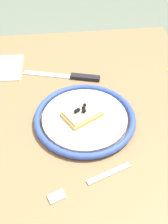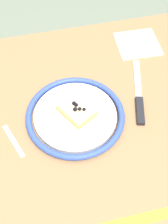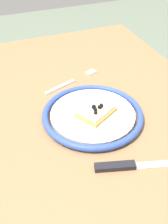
% 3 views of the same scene
% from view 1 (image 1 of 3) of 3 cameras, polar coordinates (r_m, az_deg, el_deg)
% --- Properties ---
extents(dining_table, '(1.01, 0.72, 0.77)m').
position_cam_1_polar(dining_table, '(0.83, -0.03, -8.63)').
color(dining_table, '#936D47').
rests_on(dining_table, ground_plane).
extents(plate, '(0.27, 0.27, 0.02)m').
position_cam_1_polar(plate, '(0.78, 0.15, -1.21)').
color(plate, white).
rests_on(plate, dining_table).
extents(pizza_slice_near, '(0.11, 0.12, 0.03)m').
position_cam_1_polar(pizza_slice_near, '(0.77, -0.70, -0.29)').
color(pizza_slice_near, tan).
rests_on(pizza_slice_near, plate).
extents(knife, '(0.08, 0.24, 0.01)m').
position_cam_1_polar(knife, '(0.92, -1.79, 6.81)').
color(knife, silver).
rests_on(knife, dining_table).
extents(fork, '(0.09, 0.19, 0.00)m').
position_cam_1_polar(fork, '(0.67, 1.18, -13.28)').
color(fork, silver).
rests_on(fork, dining_table).
extents(napkin, '(0.14, 0.13, 0.00)m').
position_cam_1_polar(napkin, '(1.00, -15.51, 8.15)').
color(napkin, white).
rests_on(napkin, dining_table).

